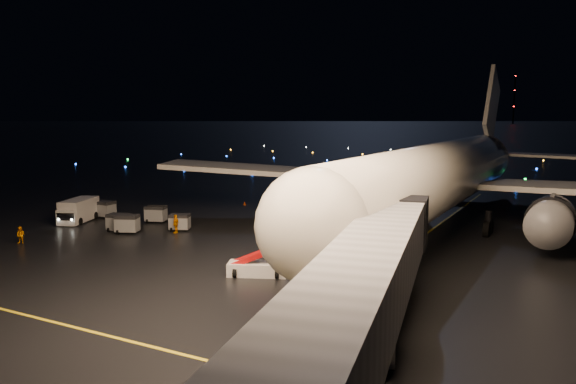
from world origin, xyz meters
name	(u,v)px	position (x,y,z in m)	size (l,w,h in m)	color
ground	(534,136)	(0.00, 300.00, 0.00)	(2000.00, 2000.00, 0.00)	black
lane_centre	(400,253)	(12.00, 15.00, 0.01)	(0.25, 80.00, 0.02)	gold
lane_cross	(4,310)	(-5.00, -10.00, 0.01)	(60.00, 0.25, 0.02)	gold
airliner	(448,138)	(12.87, 27.71, 9.28)	(65.48, 62.20, 18.55)	white
pushback_tug	(345,337)	(15.79, -6.65, 1.09)	(4.58, 2.40, 2.18)	silver
belt_loader	(257,255)	(4.73, 3.52, 1.53)	(6.33, 1.73, 3.07)	silver
service_truck	(79,210)	(-23.33, 12.12, 1.27)	(2.18, 6.91, 2.55)	silver
crew_b	(21,235)	(-19.56, 2.04, 0.79)	(0.77, 0.60, 1.58)	orange
crew_c	(176,224)	(-10.08, 12.36, 0.94)	(1.10, 0.46, 1.88)	orange
safety_cone_0	(295,240)	(2.33, 14.15, 0.23)	(0.41, 0.41, 0.47)	#FF5210
safety_cone_1	(355,218)	(3.11, 27.11, 0.27)	(0.47, 0.47, 0.53)	#FF5210
safety_cone_2	(313,230)	(1.69, 19.30, 0.22)	(0.39, 0.39, 0.44)	#FF5210
safety_cone_3	(245,203)	(-13.44, 30.33, 0.24)	(0.43, 0.43, 0.48)	#FF5210
radio_mast	(514,98)	(-60.00, 740.00, 32.00)	(1.80, 1.80, 64.00)	black
taxiway_lights	(464,163)	(0.00, 106.00, 0.18)	(164.00, 92.00, 0.36)	black
baggage_cart_0	(156,214)	(-15.61, 15.75, 0.90)	(2.12, 1.48, 1.80)	gray
baggage_cart_1	(180,222)	(-10.53, 13.52, 0.84)	(1.97, 1.38, 1.67)	gray
baggage_cart_2	(127,224)	(-14.29, 10.05, 0.91)	(2.15, 1.50, 1.82)	gray
baggage_cart_3	(119,223)	(-15.74, 10.34, 0.89)	(2.08, 1.46, 1.77)	gray
baggage_cart_4	(104,209)	(-22.77, 15.23, 0.94)	(2.22, 1.56, 1.89)	gray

